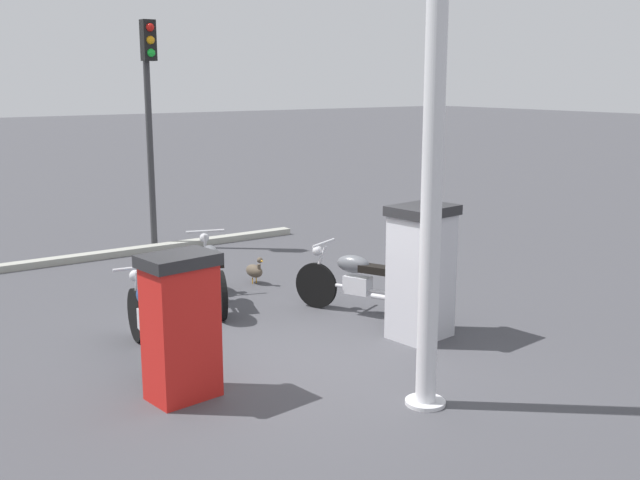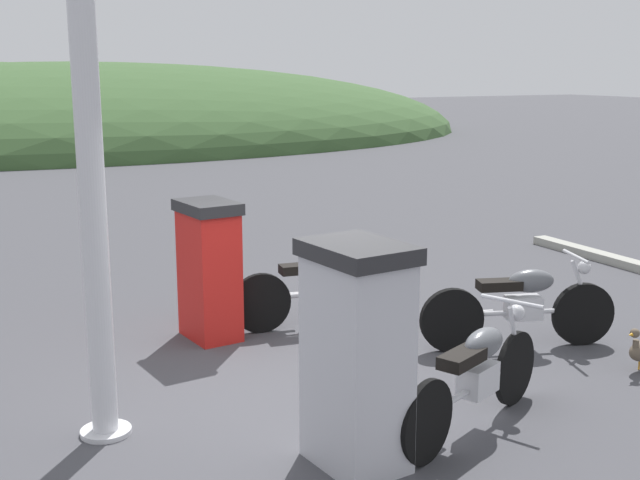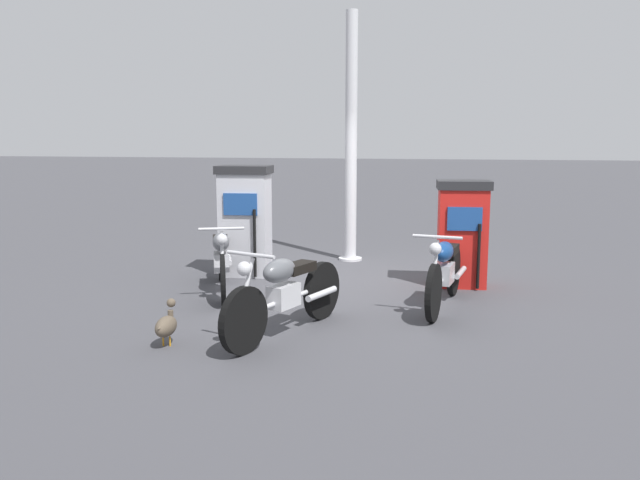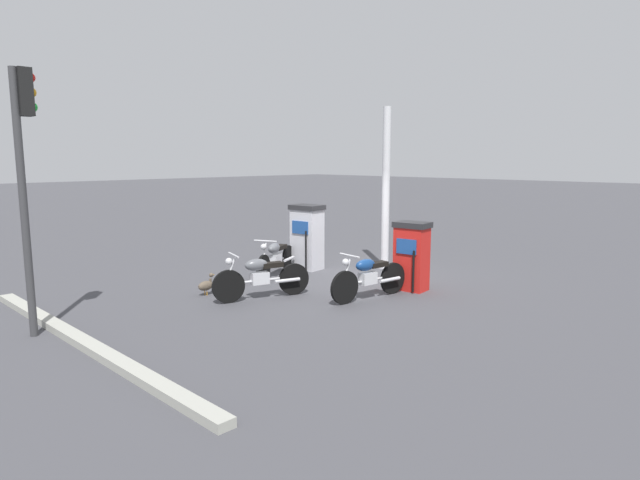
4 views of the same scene
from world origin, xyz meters
TOP-DOWN VIEW (x-y plane):
  - ground_plane at (0.00, 0.00)m, footprint 120.00×120.00m
  - fuel_pump_near at (-0.26, -1.60)m, footprint 0.67×0.85m
  - fuel_pump_far at (-0.26, 1.60)m, footprint 0.58×0.78m
  - motorcycle_near_pump at (0.87, -1.52)m, footprint 1.90×0.94m
  - motorcycle_far_pump at (0.97, 1.42)m, footprint 1.98×0.61m
  - motorcycle_extra at (2.48, -0.15)m, footprint 1.99×0.85m
  - wandering_duck at (3.09, -1.20)m, footprint 0.45×0.21m
  - roadside_traffic_light at (6.43, -0.98)m, footprint 0.38×0.24m
  - canopy_support_pole at (-1.80, -0.28)m, footprint 0.40×0.40m
  - road_edge_kerb at (6.14, 0.00)m, footprint 0.30×7.50m

SIDE VIEW (x-z plane):
  - ground_plane at x=0.00m, z-range 0.00..0.00m
  - road_edge_kerb at x=6.14m, z-range 0.00..0.12m
  - wandering_duck at x=3.09m, z-range -0.01..0.44m
  - motorcycle_extra at x=2.48m, z-range -0.02..0.94m
  - motorcycle_far_pump at x=0.97m, z-range -0.02..0.95m
  - motorcycle_near_pump at x=0.87m, z-range 0.00..0.96m
  - fuel_pump_far at x=-0.26m, z-range 0.01..1.49m
  - fuel_pump_near at x=-0.26m, z-range 0.01..1.67m
  - canopy_support_pole at x=-1.80m, z-range -0.08..4.03m
  - roadside_traffic_light at x=6.43m, z-range 0.74..4.92m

